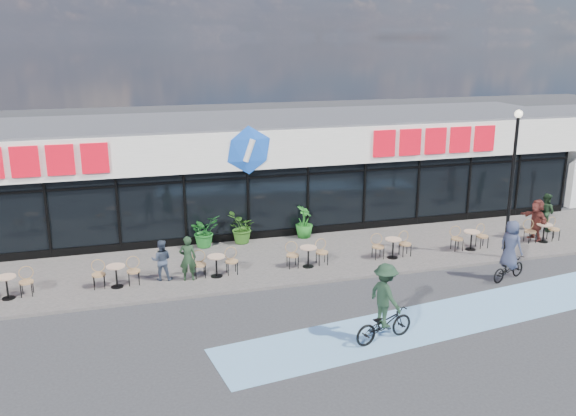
{
  "coord_description": "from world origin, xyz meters",
  "views": [
    {
      "loc": [
        -4.99,
        -15.93,
        7.96
      ],
      "look_at": [
        0.64,
        3.5,
        2.3
      ],
      "focal_mm": 38.0,
      "sensor_mm": 36.0,
      "label": 1
    }
  ],
  "objects_px": {
    "potted_plant_right": "(304,222)",
    "cyclist_a": "(385,309)",
    "pedestrian_a": "(536,220)",
    "patron_left": "(188,258)",
    "lamp_post": "(513,173)",
    "patron_right": "(161,260)",
    "potted_plant_mid": "(242,228)",
    "cyclist_b": "(510,256)",
    "potted_plant_left": "(204,231)",
    "pedestrian_b": "(546,212)"
  },
  "relations": [
    {
      "from": "pedestrian_a",
      "to": "potted_plant_left",
      "type": "bearing_deg",
      "value": -100.32
    },
    {
      "from": "pedestrian_a",
      "to": "patron_left",
      "type": "bearing_deg",
      "value": -86.13
    },
    {
      "from": "potted_plant_right",
      "to": "potted_plant_mid",
      "type": "bearing_deg",
      "value": -178.61
    },
    {
      "from": "potted_plant_left",
      "to": "cyclist_a",
      "type": "distance_m",
      "value": 9.52
    },
    {
      "from": "patron_right",
      "to": "cyclist_a",
      "type": "bearing_deg",
      "value": 144.03
    },
    {
      "from": "potted_plant_left",
      "to": "cyclist_b",
      "type": "height_order",
      "value": "cyclist_b"
    },
    {
      "from": "potted_plant_left",
      "to": "patron_right",
      "type": "bearing_deg",
      "value": -122.22
    },
    {
      "from": "potted_plant_mid",
      "to": "patron_left",
      "type": "xyz_separation_m",
      "value": [
        -2.52,
        -3.23,
        0.14
      ]
    },
    {
      "from": "patron_right",
      "to": "lamp_post",
      "type": "bearing_deg",
      "value": -174.89
    },
    {
      "from": "potted_plant_mid",
      "to": "pedestrian_b",
      "type": "distance_m",
      "value": 12.79
    },
    {
      "from": "lamp_post",
      "to": "pedestrian_b",
      "type": "bearing_deg",
      "value": 33.57
    },
    {
      "from": "lamp_post",
      "to": "pedestrian_b",
      "type": "distance_m",
      "value": 4.96
    },
    {
      "from": "lamp_post",
      "to": "potted_plant_mid",
      "type": "xyz_separation_m",
      "value": [
        -9.04,
        4.26,
        -2.58
      ]
    },
    {
      "from": "patron_left",
      "to": "pedestrian_a",
      "type": "relative_size",
      "value": 0.92
    },
    {
      "from": "potted_plant_mid",
      "to": "potted_plant_right",
      "type": "height_order",
      "value": "potted_plant_right"
    },
    {
      "from": "potted_plant_right",
      "to": "pedestrian_a",
      "type": "distance_m",
      "value": 9.32
    },
    {
      "from": "pedestrian_a",
      "to": "cyclist_a",
      "type": "bearing_deg",
      "value": -55.37
    },
    {
      "from": "patron_left",
      "to": "cyclist_b",
      "type": "xyz_separation_m",
      "value": [
        10.49,
        -2.76,
        -0.03
      ]
    },
    {
      "from": "potted_plant_right",
      "to": "cyclist_b",
      "type": "distance_m",
      "value": 8.09
    },
    {
      "from": "potted_plant_right",
      "to": "cyclist_a",
      "type": "distance_m",
      "value": 8.87
    },
    {
      "from": "potted_plant_left",
      "to": "patron_right",
      "type": "relative_size",
      "value": 0.89
    },
    {
      "from": "potted_plant_right",
      "to": "cyclist_b",
      "type": "bearing_deg",
      "value": -48.39
    },
    {
      "from": "patron_left",
      "to": "cyclist_b",
      "type": "distance_m",
      "value": 10.84
    },
    {
      "from": "potted_plant_mid",
      "to": "cyclist_b",
      "type": "distance_m",
      "value": 9.96
    },
    {
      "from": "potted_plant_right",
      "to": "cyclist_b",
      "type": "height_order",
      "value": "cyclist_b"
    },
    {
      "from": "patron_right",
      "to": "potted_plant_mid",
      "type": "bearing_deg",
      "value": -127.71
    },
    {
      "from": "pedestrian_a",
      "to": "cyclist_a",
      "type": "xyz_separation_m",
      "value": [
        -9.39,
        -5.96,
        0.0
      ]
    },
    {
      "from": "pedestrian_b",
      "to": "patron_right",
      "type": "bearing_deg",
      "value": 80.54
    },
    {
      "from": "lamp_post",
      "to": "patron_right",
      "type": "distance_m",
      "value": 12.73
    },
    {
      "from": "potted_plant_left",
      "to": "potted_plant_right",
      "type": "distance_m",
      "value": 4.07
    },
    {
      "from": "patron_right",
      "to": "pedestrian_a",
      "type": "relative_size",
      "value": 0.84
    },
    {
      "from": "lamp_post",
      "to": "potted_plant_mid",
      "type": "relative_size",
      "value": 4.29
    },
    {
      "from": "patron_right",
      "to": "cyclist_b",
      "type": "distance_m",
      "value": 11.74
    },
    {
      "from": "patron_right",
      "to": "pedestrian_b",
      "type": "bearing_deg",
      "value": -164.97
    },
    {
      "from": "patron_right",
      "to": "potted_plant_left",
      "type": "bearing_deg",
      "value": -111.05
    },
    {
      "from": "patron_right",
      "to": "cyclist_b",
      "type": "relative_size",
      "value": 0.67
    },
    {
      "from": "potted_plant_mid",
      "to": "potted_plant_right",
      "type": "xyz_separation_m",
      "value": [
        2.59,
        0.06,
        0.01
      ]
    },
    {
      "from": "potted_plant_left",
      "to": "cyclist_b",
      "type": "xyz_separation_m",
      "value": [
        9.45,
        -6.04,
        0.12
      ]
    },
    {
      "from": "patron_left",
      "to": "cyclist_a",
      "type": "distance_m",
      "value": 7.2
    },
    {
      "from": "potted_plant_right",
      "to": "pedestrian_a",
      "type": "relative_size",
      "value": 0.77
    },
    {
      "from": "lamp_post",
      "to": "patron_right",
      "type": "relative_size",
      "value": 3.89
    },
    {
      "from": "pedestrian_a",
      "to": "pedestrian_b",
      "type": "distance_m",
      "value": 1.54
    },
    {
      "from": "lamp_post",
      "to": "potted_plant_right",
      "type": "distance_m",
      "value": 8.18
    },
    {
      "from": "potted_plant_right",
      "to": "patron_left",
      "type": "bearing_deg",
      "value": -147.25
    },
    {
      "from": "patron_left",
      "to": "patron_right",
      "type": "xyz_separation_m",
      "value": [
        -0.85,
        0.28,
        -0.07
      ]
    },
    {
      "from": "potted_plant_mid",
      "to": "patron_right",
      "type": "bearing_deg",
      "value": -138.88
    },
    {
      "from": "patron_left",
      "to": "cyclist_a",
      "type": "height_order",
      "value": "cyclist_a"
    },
    {
      "from": "potted_plant_mid",
      "to": "cyclist_b",
      "type": "bearing_deg",
      "value": -36.94
    },
    {
      "from": "lamp_post",
      "to": "potted_plant_mid",
      "type": "bearing_deg",
      "value": 154.77
    },
    {
      "from": "lamp_post",
      "to": "cyclist_a",
      "type": "bearing_deg",
      "value": -147.06
    }
  ]
}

